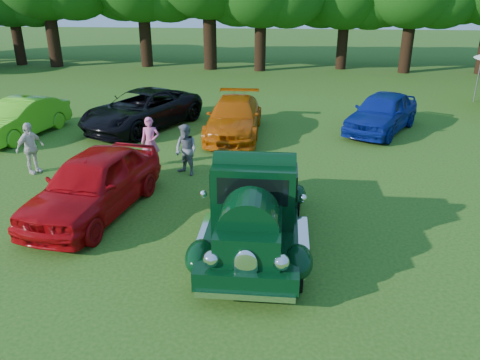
# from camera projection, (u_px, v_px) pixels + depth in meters

# --- Properties ---
(ground) EXTENTS (120.00, 120.00, 0.00)m
(ground) POSITION_uv_depth(u_px,v_px,m) (202.00, 236.00, 11.01)
(ground) COLOR #204F12
(ground) RESTS_ON ground
(hero_pickup) EXTENTS (2.46, 5.28, 2.06)m
(hero_pickup) POSITION_uv_depth(u_px,v_px,m) (255.00, 206.00, 10.46)
(hero_pickup) COLOR black
(hero_pickup) RESTS_ON ground
(red_convertible) EXTENTS (2.69, 5.01, 1.62)m
(red_convertible) POSITION_uv_depth(u_px,v_px,m) (94.00, 183.00, 11.91)
(red_convertible) COLOR #AD070C
(red_convertible) RESTS_ON ground
(back_car_lime) EXTENTS (2.36, 4.61, 1.45)m
(back_car_lime) POSITION_uv_depth(u_px,v_px,m) (20.00, 118.00, 18.13)
(back_car_lime) COLOR #4DBD19
(back_car_lime) RESTS_ON ground
(back_car_black) EXTENTS (4.71, 6.11, 1.54)m
(back_car_black) POSITION_uv_depth(u_px,v_px,m) (142.00, 110.00, 19.24)
(back_car_black) COLOR black
(back_car_black) RESTS_ON ground
(back_car_orange) EXTENTS (2.04, 4.95, 1.43)m
(back_car_orange) POSITION_uv_depth(u_px,v_px,m) (234.00, 117.00, 18.29)
(back_car_orange) COLOR #C35206
(back_car_orange) RESTS_ON ground
(back_car_blue) EXTENTS (3.86, 4.93, 1.57)m
(back_car_blue) POSITION_uv_depth(u_px,v_px,m) (382.00, 112.00, 18.77)
(back_car_blue) COLOR navy
(back_car_blue) RESTS_ON ground
(spectator_pink) EXTENTS (0.65, 0.48, 1.63)m
(spectator_pink) POSITION_uv_depth(u_px,v_px,m) (151.00, 142.00, 15.03)
(spectator_pink) COLOR pink
(spectator_pink) RESTS_ON ground
(spectator_grey) EXTENTS (0.98, 0.93, 1.60)m
(spectator_grey) POSITION_uv_depth(u_px,v_px,m) (186.00, 150.00, 14.37)
(spectator_grey) COLOR slate
(spectator_grey) RESTS_ON ground
(spectator_white) EXTENTS (0.77, 1.03, 1.63)m
(spectator_white) POSITION_uv_depth(u_px,v_px,m) (30.00, 148.00, 14.49)
(spectator_white) COLOR silver
(spectator_white) RESTS_ON ground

